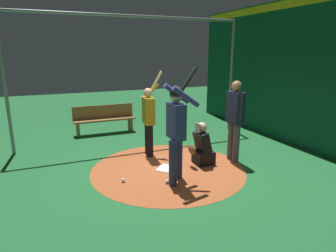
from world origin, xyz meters
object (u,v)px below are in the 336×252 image
baseball_0 (123,180)px  baseball_1 (180,164)px  umpire (235,116)px  baseball_2 (167,181)px  home_plate (168,168)px  batter (177,125)px  bench (104,119)px  catcher (202,148)px  visitor (149,117)px

baseball_0 → baseball_1: size_ratio=1.00×
umpire → baseball_2: (1.86, 0.55, -0.99)m
home_plate → baseball_2: size_ratio=5.68×
batter → umpire: batter is taller
home_plate → baseball_0: baseball_0 is taller
batter → baseball_1: batter is taller
home_plate → baseball_1: bearing=-169.8°
home_plate → umpire: (-1.58, 0.09, 1.02)m
bench → umpire: bearing=123.2°
umpire → baseball_1: 1.62m
bench → home_plate: bearing=101.6°
home_plate → umpire: 1.88m
batter → bench: (0.61, -4.00, -0.68)m
catcher → umpire: bearing=173.4°
baseball_1 → baseball_2: same height
visitor → baseball_2: size_ratio=27.03×
umpire → visitor: size_ratio=0.91×
catcher → baseball_2: 1.31m
batter → baseball_0: (0.96, -0.35, -1.09)m
baseball_2 → baseball_0: bearing=-26.5°
home_plate → baseball_2: 0.70m
bench → baseball_0: 3.69m
home_plate → baseball_2: (0.29, 0.64, 0.03)m
batter → visitor: 1.60m
catcher → visitor: bearing=-47.7°
home_plate → catcher: size_ratio=0.44×
batter → catcher: batter is taller
home_plate → baseball_2: baseball_2 is taller
bench → baseball_2: (-0.41, 4.03, -0.41)m
umpire → baseball_0: umpire is taller
catcher → bench: catcher is taller
umpire → baseball_1: size_ratio=24.65×
baseball_0 → baseball_2: 0.84m
home_plate → baseball_0: size_ratio=5.68×
catcher → baseball_1: bearing=-6.1°
home_plate → baseball_1: baseball_1 is taller
baseball_1 → umpire: bearing=173.6°
catcher → baseball_0: size_ratio=12.85×
visitor → home_plate: bearing=99.3°
home_plate → bench: bearing=-78.4°
umpire → baseball_0: (2.62, 0.18, -0.99)m
batter → baseball_0: bearing=-19.9°
visitor → bench: 2.54m
umpire → baseball_2: 2.18m
visitor → baseball_2: visitor is taller
home_plate → batter: batter is taller
visitor → umpire: bearing=151.9°
catcher → umpire: umpire is taller
batter → visitor: (-0.01, -1.59, -0.19)m
home_plate → bench: (0.70, -3.39, 0.44)m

